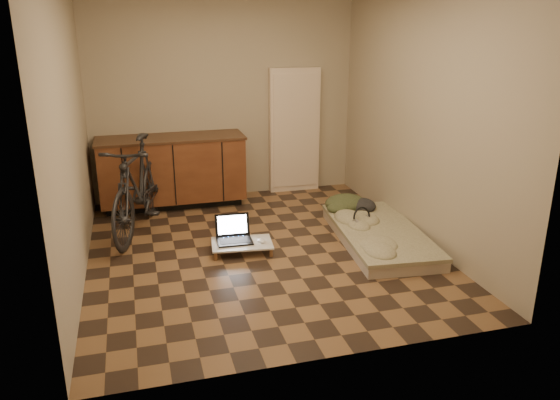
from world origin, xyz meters
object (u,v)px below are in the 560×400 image
object	(u,v)px
futon	(379,235)
lap_desk	(242,244)
bicycle	(137,182)
laptop	(234,235)

from	to	relation	value
futon	lap_desk	world-z (taller)	futon
futon	lap_desk	size ratio (longest dim) A/B	2.74
bicycle	futon	size ratio (longest dim) A/B	1.00
bicycle	laptop	bearing A→B (deg)	-21.69
futon	laptop	world-z (taller)	laptop
bicycle	laptop	distance (m)	1.29
bicycle	laptop	size ratio (longest dim) A/B	4.83
bicycle	laptop	world-z (taller)	bicycle
lap_desk	bicycle	bearing A→B (deg)	146.07
futon	laptop	distance (m)	1.58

